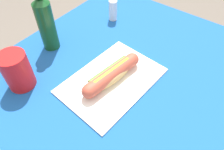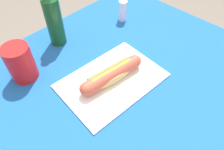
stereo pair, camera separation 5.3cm
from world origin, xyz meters
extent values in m
cylinder|color=brown|center=(0.49, 0.35, 0.37)|extent=(0.07, 0.07, 0.74)
cube|color=brown|center=(0.00, 0.00, 0.75)|extent=(1.13, 0.87, 0.03)
cube|color=#19519E|center=(0.00, 0.00, 0.77)|extent=(1.19, 0.93, 0.00)
cube|color=white|center=(0.05, 0.05, 0.78)|extent=(0.35, 0.25, 0.01)
ellipsoid|color=tan|center=(0.05, 0.05, 0.80)|extent=(0.19, 0.08, 0.04)
cylinder|color=#BC4C38|center=(0.05, 0.05, 0.81)|extent=(0.20, 0.07, 0.05)
sphere|color=#BC4C38|center=(0.15, 0.03, 0.81)|extent=(0.04, 0.04, 0.04)
sphere|color=#BC4C38|center=(-0.04, 0.06, 0.81)|extent=(0.04, 0.04, 0.04)
cube|color=yellow|center=(0.05, 0.05, 0.83)|extent=(0.15, 0.03, 0.00)
cylinder|color=#568433|center=(0.06, 0.06, 0.82)|extent=(0.16, 0.04, 0.02)
cylinder|color=#14471E|center=(0.05, 0.34, 0.86)|extent=(0.06, 0.06, 0.18)
cylinder|color=red|center=(-0.13, 0.27, 0.84)|extent=(0.09, 0.09, 0.13)
cylinder|color=silver|center=(0.35, 0.26, 0.82)|extent=(0.04, 0.04, 0.09)
camera|label=1|loc=(-0.31, -0.23, 1.31)|focal=33.77mm
camera|label=2|loc=(-0.27, -0.27, 1.31)|focal=33.77mm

